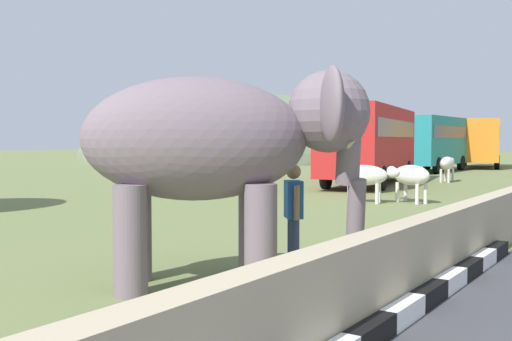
% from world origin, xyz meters
% --- Properties ---
extents(barrier_parapet, '(28.00, 0.36, 1.00)m').
position_xyz_m(barrier_parapet, '(2.00, 4.23, 0.50)').
color(barrier_parapet, tan).
rests_on(barrier_parapet, ground_plane).
extents(elephant, '(3.74, 3.90, 3.01)m').
position_xyz_m(elephant, '(3.11, 6.66, 1.98)').
color(elephant, slate).
rests_on(elephant, ground_plane).
extents(person_handler, '(0.54, 0.48, 1.66)m').
position_xyz_m(person_handler, '(4.51, 6.34, 0.93)').
color(person_handler, navy).
rests_on(person_handler, ground_plane).
extents(bus_red, '(10.21, 4.35, 3.50)m').
position_xyz_m(bus_red, '(22.36, 12.75, 2.08)').
color(bus_red, '#B21E1E').
rests_on(bus_red, ground_plane).
extents(bus_teal, '(8.08, 2.62, 3.50)m').
position_xyz_m(bus_teal, '(35.32, 14.04, 2.08)').
color(bus_teal, teal).
rests_on(bus_teal, ground_plane).
extents(bus_orange, '(8.52, 4.27, 3.50)m').
position_xyz_m(bus_orange, '(42.89, 12.88, 2.08)').
color(bus_orange, orange).
rests_on(bus_orange, ground_plane).
extents(cow_near, '(0.90, 1.93, 1.23)m').
position_xyz_m(cow_near, '(14.61, 9.55, 0.87)').
color(cow_near, beige).
rests_on(cow_near, ground_plane).
extents(cow_mid, '(1.23, 1.87, 1.23)m').
position_xyz_m(cow_mid, '(15.47, 8.38, 0.87)').
color(cow_mid, beige).
rests_on(cow_mid, ground_plane).
extents(cow_far, '(1.90, 0.70, 1.23)m').
position_xyz_m(cow_far, '(25.97, 10.29, 0.87)').
color(cow_far, beige).
rests_on(cow_far, ground_plane).
extents(hill_east, '(46.68, 37.35, 14.03)m').
position_xyz_m(hill_east, '(55.00, 38.59, 0.00)').
color(hill_east, '#636F52').
rests_on(hill_east, ground_plane).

